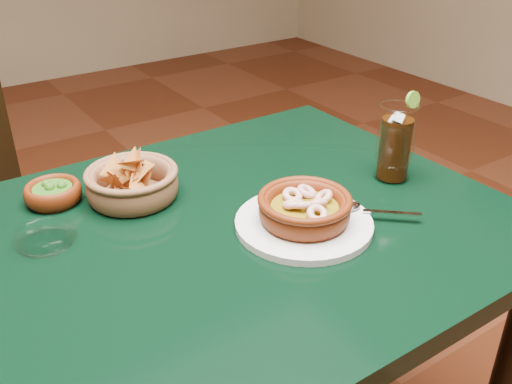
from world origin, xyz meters
TOP-DOWN VIEW (x-y plane):
  - dining_table at (0.00, 0.00)m, footprint 1.20×0.80m
  - shrimp_plate at (0.20, -0.08)m, footprint 0.31×0.24m
  - chip_basket at (-0.01, 0.18)m, footprint 0.21×0.21m
  - guacamole_ramekin at (-0.14, 0.26)m, footprint 0.13×0.13m
  - cola_drink at (0.47, -0.04)m, footprint 0.16×0.16m
  - glass_ashtray at (-0.19, 0.12)m, footprint 0.11×0.11m

SIDE VIEW (x-z plane):
  - dining_table at x=0.00m, z-range 0.28..1.03m
  - glass_ashtray at x=-0.19m, z-range 0.75..0.78m
  - guacamole_ramekin at x=-0.14m, z-range 0.75..0.79m
  - shrimp_plate at x=0.20m, z-range 0.75..0.81m
  - chip_basket at x=-0.01m, z-range 0.72..0.85m
  - cola_drink at x=0.47m, z-range 0.74..0.92m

